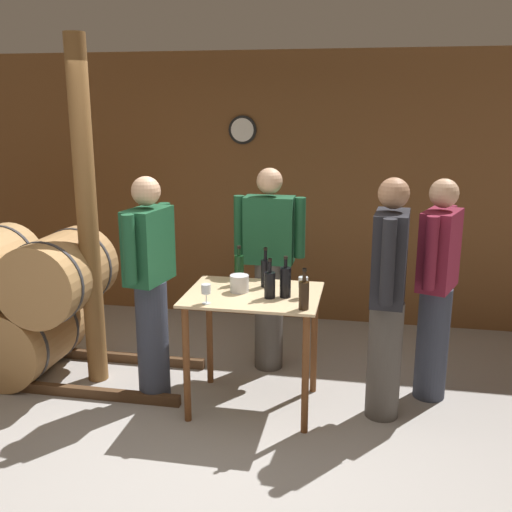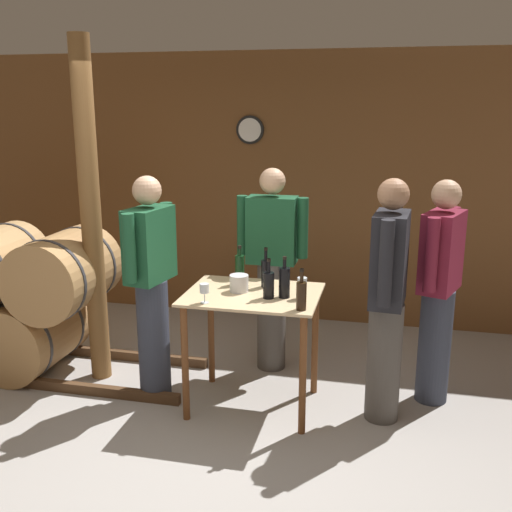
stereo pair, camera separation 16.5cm
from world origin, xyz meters
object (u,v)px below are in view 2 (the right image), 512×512
ice_bucket (239,283)px  person_visitor_near_door (151,284)px  wine_bottle_center (269,284)px  wine_bottle_far_right (301,295)px  wine_bottle_right (284,282)px  wine_glass_near_left (204,289)px  wooden_post (91,216)px  person_host (439,288)px  wine_bottle_left (266,272)px  person_visitor_with_scarf (388,297)px  wine_glass_near_center (302,283)px  person_visitor_bearded (272,265)px  wine_bottle_far_left (240,269)px

ice_bucket → person_visitor_near_door: person_visitor_near_door is taller
wine_bottle_center → wine_bottle_far_right: bearing=-36.3°
wine_bottle_right → wine_glass_near_left: bearing=-154.7°
wine_bottle_far_right → wine_glass_near_left: (-0.66, -0.01, -0.01)m
wooden_post → ice_bucket: bearing=-8.4°
wine_bottle_center → person_host: person_host is taller
wine_bottle_far_right → person_host: (0.91, 0.67, -0.10)m
wine_bottle_left → wine_bottle_far_right: wine_bottle_left is taller
person_visitor_near_door → wine_bottle_far_right: bearing=-12.2°
person_visitor_with_scarf → ice_bucket: bearing=-179.2°
wine_glass_near_center → ice_bucket: size_ratio=1.11×
wine_bottle_far_right → ice_bucket: wine_bottle_far_right is taller
ice_bucket → person_visitor_bearded: person_visitor_bearded is taller
wine_glass_near_left → person_visitor_near_door: size_ratio=0.08×
wooden_post → wine_bottle_far_right: size_ratio=9.60×
wine_bottle_left → wine_bottle_far_right: (0.34, -0.44, -0.01)m
wooden_post → wine_bottle_far_left: 1.25m
wine_bottle_center → person_visitor_with_scarf: size_ratio=0.16×
wine_bottle_far_left → wine_bottle_center: 0.40m
wooden_post → wine_glass_near_center: (1.70, -0.24, -0.36)m
person_visitor_near_door → wine_bottle_right: bearing=-1.1°
wine_bottle_far_right → wine_glass_near_center: bearing=97.6°
wine_bottle_far_left → person_host: 1.47m
wine_bottle_left → wine_bottle_center: (0.08, -0.25, -0.01)m
ice_bucket → person_host: (1.41, 0.38, -0.05)m
wine_bottle_center → person_visitor_bearded: bearing=100.0°
wine_bottle_left → wine_glass_near_left: 0.56m
wine_bottle_far_left → wine_bottle_right: bearing=-32.2°
person_host → wine_bottle_right: bearing=-157.7°
wine_bottle_center → person_host: 1.27m
wine_bottle_center → person_visitor_with_scarf: (0.81, 0.11, -0.07)m
person_host → wine_bottle_far_right: bearing=-143.8°
wine_glass_near_center → person_host: person_host is taller
wooden_post → wine_glass_near_left: (1.07, -0.48, -0.37)m
wine_glass_near_center → ice_bucket: (-0.47, 0.05, -0.05)m
wine_bottle_far_left → ice_bucket: bearing=-77.1°
wine_glass_near_center → person_visitor_with_scarf: size_ratio=0.09×
wooden_post → wine_bottle_left: size_ratio=9.02×
wine_bottle_far_left → person_visitor_near_door: size_ratio=0.17×
wine_glass_near_center → wine_bottle_center: bearing=-168.7°
ice_bucket → person_visitor_with_scarf: person_visitor_with_scarf is taller
wooden_post → wine_bottle_far_left: size_ratio=9.16×
person_visitor_near_door → wine_bottle_center: bearing=-3.8°
wooden_post → wine_bottle_right: size_ratio=9.12×
wine_bottle_far_left → wine_bottle_center: size_ratio=1.04×
wine_glass_near_center → person_host: (0.95, 0.43, -0.10)m
ice_bucket → wooden_post: bearing=171.6°
wine_bottle_far_right → wine_glass_near_center: size_ratio=1.86×
wooden_post → person_host: wooden_post is taller
wine_bottle_far_right → person_visitor_near_door: bearing=167.8°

